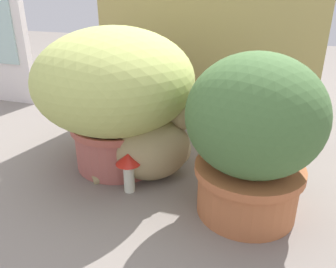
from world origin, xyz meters
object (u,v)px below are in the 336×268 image
grass_planter (115,90)px  mushroom_ornament_red (128,165)px  cat (158,145)px  leafy_planter (253,134)px

grass_planter → mushroom_ornament_red: (0.11, -0.16, -0.19)m
grass_planter → cat: grass_planter is taller
leafy_planter → mushroom_ornament_red: bearing=-178.7°
leafy_planter → cat: size_ratio=1.30×
cat → mushroom_ornament_red: size_ratio=2.66×
grass_planter → leafy_planter: 0.51m
mushroom_ornament_red → leafy_planter: bearing=1.3°
mushroom_ornament_red → cat: bearing=62.0°
grass_planter → mushroom_ornament_red: grass_planter is taller
leafy_planter → mushroom_ornament_red: (-0.37, -0.01, -0.16)m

